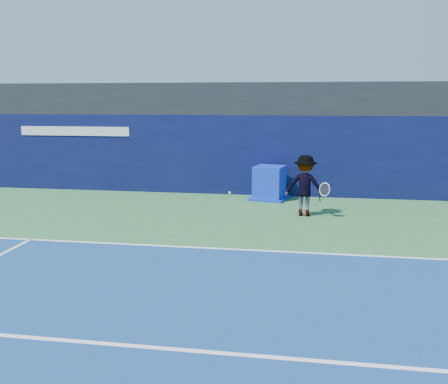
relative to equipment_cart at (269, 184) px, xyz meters
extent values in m
plane|color=#2F6A37|center=(-0.74, -9.36, -0.55)|extent=(80.00, 80.00, 0.00)
cube|color=white|center=(-0.74, -6.36, -0.54)|extent=(24.00, 0.10, 0.01)
cube|color=white|center=(-0.74, -11.36, -0.54)|extent=(24.00, 0.10, 0.01)
cube|color=black|center=(-0.74, 2.14, 3.05)|extent=(36.00, 3.00, 1.20)
cube|color=#0A0F39|center=(-0.74, 1.14, 0.95)|extent=(36.00, 1.00, 3.00)
cube|color=white|center=(-7.74, 0.63, 1.80)|extent=(4.50, 0.04, 0.35)
cube|color=#0D26BE|center=(0.00, 0.00, 0.05)|extent=(1.21, 1.21, 1.21)
cube|color=#0B29A6|center=(0.00, 0.00, -0.51)|extent=(1.51, 1.51, 0.08)
imported|color=white|center=(1.27, -2.43, 0.40)|extent=(1.32, 0.88, 1.90)
cylinder|color=black|center=(1.72, -2.68, 0.10)|extent=(0.09, 0.17, 0.30)
torus|color=silver|center=(1.86, -2.73, 0.35)|extent=(0.35, 0.20, 0.34)
cylinder|color=black|center=(1.86, -2.73, 0.35)|extent=(0.29, 0.15, 0.29)
sphere|color=#CCEC1A|center=(-0.76, -4.68, 0.53)|extent=(0.07, 0.07, 0.07)
camera|label=1|loc=(1.23, -17.88, 3.06)|focal=40.00mm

